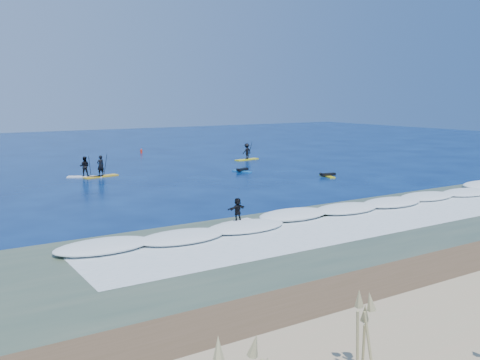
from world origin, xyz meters
TOP-DOWN VIEW (x-y plane):
  - ground at (0.00, 0.00)m, footprint 160.00×160.00m
  - shallow_water at (0.00, -14.00)m, footprint 90.00×13.00m
  - breaking_wave at (0.00, -10.00)m, footprint 40.00×6.00m
  - whitewater at (0.00, -13.00)m, footprint 34.00×5.00m
  - sup_paddler_left at (-7.54, 12.91)m, footprint 3.38×1.52m
  - sup_paddler_center at (-8.83, 13.48)m, footprint 3.13×2.20m
  - sup_paddler_right at (10.87, 16.59)m, footprint 3.27×1.39m
  - prone_paddler_near at (9.98, 1.80)m, footprint 1.63×2.12m
  - prone_paddler_far at (5.13, 8.73)m, footprint 1.62×2.14m
  - wave_surfer at (-6.88, -9.39)m, footprint 2.08×0.87m
  - marker_buoy at (3.30, 29.75)m, footprint 0.28×0.28m

SIDE VIEW (x-z plane):
  - ground at x=0.00m, z-range 0.00..0.00m
  - breaking_wave at x=0.00m, z-range -0.15..0.15m
  - whitewater at x=0.00m, z-range -0.01..0.01m
  - shallow_water at x=0.00m, z-range 0.00..0.01m
  - prone_paddler_near at x=9.98m, z-range -0.07..0.36m
  - prone_paddler_far at x=5.13m, z-range -0.07..0.36m
  - marker_buoy at x=3.30m, z-range -0.04..0.63m
  - sup_paddler_left at x=-7.54m, z-range -0.43..1.87m
  - wave_surfer at x=-6.88m, z-range 0.10..1.55m
  - sup_paddler_center at x=-8.83m, z-range -0.28..1.93m
  - sup_paddler_right at x=10.87m, z-range -0.24..1.98m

